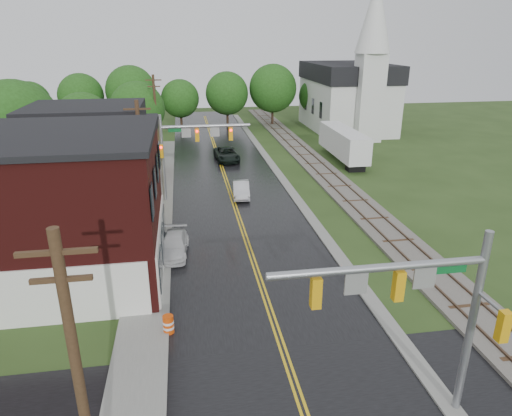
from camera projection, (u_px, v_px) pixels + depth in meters
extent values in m
cube|color=black|center=(228.00, 187.00, 42.00)|extent=(10.00, 90.00, 0.02)
cube|color=gray|center=(275.00, 169.00, 47.42)|extent=(0.80, 70.00, 0.12)
cube|color=gray|center=(157.00, 209.00, 36.46)|extent=(2.40, 50.00, 0.12)
cube|color=#46100F|center=(27.00, 212.00, 24.87)|extent=(14.00, 10.00, 8.00)
cube|color=silver|center=(162.00, 245.00, 26.80)|extent=(0.10, 9.50, 3.00)
cube|color=black|center=(12.00, 137.00, 23.41)|extent=(14.30, 10.30, 0.30)
cube|color=tan|center=(92.00, 170.00, 35.54)|extent=(8.00, 7.00, 6.40)
cube|color=#3F0F0C|center=(120.00, 155.00, 44.35)|extent=(7.00, 6.00, 4.40)
cube|color=silver|center=(346.00, 105.00, 66.83)|extent=(10.00, 16.00, 7.00)
cube|color=black|center=(348.00, 72.00, 65.17)|extent=(10.40, 16.40, 2.40)
cube|color=silver|center=(368.00, 98.00, 58.73)|extent=(3.20, 3.20, 11.00)
cone|color=silver|center=(375.00, 14.00, 55.20)|extent=(4.40, 4.40, 9.00)
cube|color=#59544C|center=(318.00, 167.00, 48.06)|extent=(3.20, 80.00, 0.20)
cube|color=#4C3828|center=(311.00, 166.00, 47.91)|extent=(0.10, 80.00, 0.12)
cube|color=#4C3828|center=(324.00, 165.00, 48.12)|extent=(0.10, 80.00, 0.12)
cylinder|color=gray|center=(471.00, 327.00, 15.69)|extent=(0.28, 0.28, 7.20)
cylinder|color=gray|center=(379.00, 268.00, 14.24)|extent=(7.20, 0.26, 0.26)
cube|color=orange|center=(398.00, 286.00, 14.59)|extent=(0.32, 0.30, 1.05)
cube|color=orange|center=(316.00, 293.00, 14.19)|extent=(0.32, 0.30, 1.05)
cube|color=gray|center=(424.00, 278.00, 14.65)|extent=(0.75, 0.06, 0.75)
cube|color=gray|center=(356.00, 284.00, 14.31)|extent=(0.75, 0.06, 0.75)
cube|color=#0C5926|center=(446.00, 269.00, 14.67)|extent=(1.40, 0.04, 0.30)
cylinder|color=gray|center=(163.00, 159.00, 37.12)|extent=(0.28, 0.28, 7.20)
cylinder|color=gray|center=(206.00, 126.00, 36.74)|extent=(7.20, 0.26, 0.26)
cube|color=orange|center=(197.00, 135.00, 36.88)|extent=(0.32, 0.30, 1.05)
cube|color=orange|center=(231.00, 134.00, 37.29)|extent=(0.32, 0.30, 1.05)
cube|color=gray|center=(186.00, 133.00, 36.68)|extent=(0.75, 0.06, 0.75)
cube|color=gray|center=(215.00, 132.00, 37.02)|extent=(0.75, 0.06, 0.75)
cube|color=#0C5926|center=(177.00, 130.00, 36.49)|extent=(1.40, 0.04, 0.30)
sphere|color=#FF0C0C|center=(197.00, 131.00, 36.60)|extent=(0.20, 0.20, 0.20)
cylinder|color=#382616|center=(80.00, 389.00, 11.68)|extent=(0.28, 0.28, 9.00)
cube|color=#382616|center=(57.00, 252.00, 10.31)|extent=(1.80, 0.12, 0.12)
cube|color=#382616|center=(61.00, 279.00, 10.55)|extent=(1.40, 0.12, 0.12)
cylinder|color=#382616|center=(142.00, 165.00, 32.01)|extent=(0.28, 0.28, 9.00)
cube|color=#382616|center=(137.00, 109.00, 30.63)|extent=(1.80, 0.12, 0.12)
cube|color=#382616|center=(138.00, 119.00, 30.88)|extent=(1.40, 0.12, 0.12)
cylinder|color=#382616|center=(156.00, 115.00, 52.33)|extent=(0.28, 0.28, 9.00)
cube|color=#382616|center=(153.00, 80.00, 50.95)|extent=(1.80, 0.12, 0.12)
cube|color=#382616|center=(154.00, 86.00, 51.20)|extent=(1.40, 0.12, 0.12)
cylinder|color=black|center=(24.00, 171.00, 40.57)|extent=(0.36, 0.36, 3.42)
sphere|color=#1D4212|center=(16.00, 125.00, 39.09)|extent=(7.60, 7.60, 7.60)
sphere|color=#1D4212|center=(23.00, 133.00, 39.05)|extent=(5.32, 5.32, 5.32)
cylinder|color=black|center=(88.00, 153.00, 48.68)|extent=(0.36, 0.36, 2.70)
sphere|color=#1D4212|center=(84.00, 122.00, 47.51)|extent=(6.00, 6.00, 6.00)
sphere|color=#1D4212|center=(90.00, 127.00, 47.42)|extent=(4.20, 4.20, 4.20)
cylinder|color=black|center=(140.00, 138.00, 54.93)|extent=(0.36, 0.36, 2.88)
sphere|color=#1D4212|center=(137.00, 109.00, 53.69)|extent=(6.40, 6.40, 6.40)
sphere|color=#1D4212|center=(143.00, 114.00, 53.61)|extent=(4.48, 4.48, 4.48)
imported|color=black|center=(227.00, 154.00, 50.52)|extent=(2.70, 5.30, 1.44)
imported|color=silver|center=(241.00, 189.00, 39.17)|extent=(1.71, 4.00, 1.28)
imported|color=silver|center=(174.00, 245.00, 28.78)|extent=(2.04, 4.32, 1.22)
cube|color=black|center=(355.00, 167.00, 46.80)|extent=(1.77, 1.22, 0.80)
cylinder|color=gray|center=(334.00, 152.00, 53.05)|extent=(0.16, 0.16, 0.80)
cube|color=silver|center=(343.00, 142.00, 49.93)|extent=(2.47, 10.86, 2.71)
cylinder|color=#C93F08|center=(168.00, 324.00, 21.15)|extent=(0.60, 0.60, 0.90)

